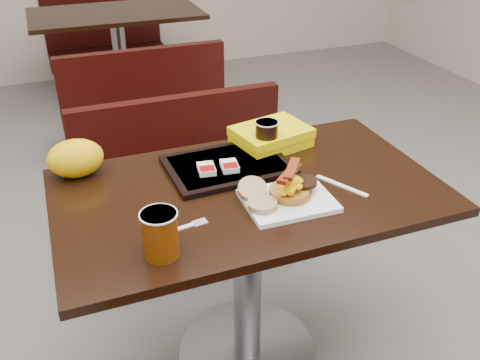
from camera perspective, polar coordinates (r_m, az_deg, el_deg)
name	(u,v)px	position (r m, az deg, el deg)	size (l,w,h in m)	color
floor	(247,353)	(2.13, 0.76, -18.36)	(6.00, 7.00, 0.01)	gray
table_near	(248,279)	(1.86, 0.84, -10.75)	(1.20, 0.70, 0.75)	black
bench_near_n	(192,186)	(2.41, -5.26, -0.69)	(1.00, 0.46, 0.72)	black
table_far	(121,62)	(4.12, -12.84, 12.39)	(1.20, 0.70, 0.75)	black
bench_far_s	(140,96)	(3.47, -10.86, 8.94)	(1.00, 0.46, 0.72)	black
bench_far_n	(107,40)	(4.80, -14.25, 14.53)	(1.00, 0.46, 0.72)	black
platter	(288,201)	(1.57, 5.28, -2.26)	(0.26, 0.20, 0.02)	white
pancake_stack	(290,191)	(1.58, 5.51, -1.26)	(0.13, 0.13, 0.03)	#A87A1C
sausage_patty	(303,182)	(1.59, 6.92, -0.20)	(0.08, 0.08, 0.01)	black
scrambled_eggs	(290,183)	(1.55, 5.51, -0.34)	(0.09, 0.08, 0.05)	#FEF205
bacon_strips	(290,172)	(1.54, 5.42, 0.82)	(0.16, 0.07, 0.01)	#4F0E05
muffin_bottom	(262,205)	(1.52, 2.46, -2.70)	(0.09, 0.09, 0.02)	tan
muffin_top	(252,189)	(1.56, 1.35, -1.00)	(0.09, 0.09, 0.02)	tan
coffee_cup_near	(160,234)	(1.34, -8.69, -5.89)	(0.09, 0.09, 0.13)	#994605
fork	(176,230)	(1.46, -6.95, -5.39)	(0.14, 0.03, 0.00)	white
knife	(342,186)	(1.68, 11.02, -0.61)	(0.19, 0.02, 0.00)	white
condiment_syrup	(227,186)	(1.64, -1.45, -0.68)	(0.04, 0.03, 0.01)	red
condiment_ketchup	(212,173)	(1.72, -3.07, 0.77)	(0.04, 0.03, 0.01)	#8C0504
tray	(228,165)	(1.75, -1.36, 1.60)	(0.40, 0.28, 0.02)	black
hashbrown_sleeve_left	(206,169)	(1.69, -3.69, 1.22)	(0.05, 0.07, 0.02)	silver
hashbrown_sleeve_right	(229,166)	(1.71, -1.16, 1.53)	(0.05, 0.07, 0.02)	silver
coffee_cup_far	(266,136)	(1.81, 2.90, 4.82)	(0.08, 0.08, 0.11)	black
clamshell	(271,137)	(1.89, 3.42, 4.75)	(0.26, 0.19, 0.07)	#E7CE03
paper_bag	(76,158)	(1.76, -17.50, 2.28)	(0.18, 0.13, 0.12)	orange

